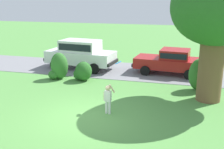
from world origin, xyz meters
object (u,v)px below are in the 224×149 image
(frisbee, at_px, (118,63))
(oak_tree_large, at_px, (217,13))
(parked_sedan, at_px, (171,61))
(parked_suv, at_px, (81,53))
(child_thrower, at_px, (108,97))

(frisbee, bearing_deg, oak_tree_large, 28.04)
(parked_sedan, height_order, parked_suv, parked_suv)
(parked_sedan, height_order, child_thrower, parked_sedan)
(child_thrower, distance_m, frisbee, 1.52)
(parked_suv, distance_m, child_thrower, 7.69)
(parked_sedan, xyz_separation_m, parked_suv, (-5.88, -0.24, 0.23))
(oak_tree_large, xyz_separation_m, child_thrower, (-4.08, -2.85, -3.25))
(frisbee, bearing_deg, parked_suv, 124.38)
(oak_tree_large, height_order, frisbee, oak_tree_large)
(oak_tree_large, distance_m, child_thrower, 5.95)
(parked_suv, bearing_deg, parked_sedan, 2.38)
(parked_sedan, relative_size, parked_suv, 0.94)
(oak_tree_large, relative_size, frisbee, 20.99)
(oak_tree_large, bearing_deg, parked_sedan, 116.15)
(parked_sedan, relative_size, child_thrower, 3.53)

